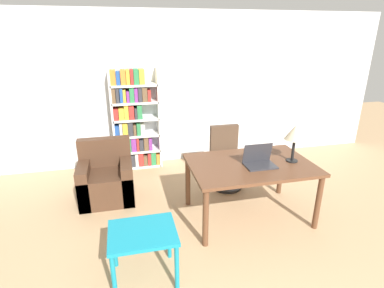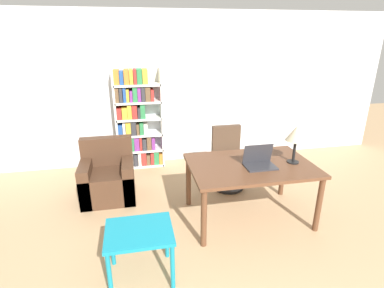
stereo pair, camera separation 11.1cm
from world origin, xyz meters
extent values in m
cube|color=silver|center=(0.00, 4.53, 1.35)|extent=(8.00, 0.06, 2.70)
cube|color=brown|center=(0.50, 2.39, 0.74)|extent=(1.55, 1.03, 0.04)
cylinder|color=brown|center=(-0.22, 1.93, 0.36)|extent=(0.07, 0.07, 0.72)
cylinder|color=brown|center=(1.21, 1.93, 0.36)|extent=(0.07, 0.07, 0.72)
cylinder|color=brown|center=(-0.22, 2.85, 0.36)|extent=(0.07, 0.07, 0.72)
cylinder|color=brown|center=(1.21, 2.85, 0.36)|extent=(0.07, 0.07, 0.72)
cube|color=#2D2D33|center=(0.57, 2.28, 0.77)|extent=(0.38, 0.25, 0.02)
cube|color=#2D2D33|center=(0.57, 2.38, 0.91)|extent=(0.38, 0.06, 0.25)
cube|color=white|center=(0.57, 2.39, 0.91)|extent=(0.34, 0.05, 0.22)
cylinder|color=black|center=(1.04, 2.33, 0.77)|extent=(0.15, 0.15, 0.01)
cylinder|color=black|center=(1.04, 2.33, 0.92)|extent=(0.04, 0.04, 0.28)
cone|color=#C6B793|center=(1.04, 2.33, 1.16)|extent=(0.26, 0.26, 0.19)
cylinder|color=black|center=(0.49, 3.22, 0.02)|extent=(0.49, 0.49, 0.04)
cylinder|color=#262626|center=(0.49, 3.22, 0.20)|extent=(0.06, 0.06, 0.32)
cube|color=#4C3828|center=(0.49, 3.22, 0.41)|extent=(0.47, 0.47, 0.10)
cube|color=#4C3828|center=(0.49, 3.41, 0.71)|extent=(0.45, 0.08, 0.51)
cube|color=teal|center=(-0.94, 1.61, 0.53)|extent=(0.64, 0.52, 0.04)
cylinder|color=teal|center=(-1.22, 1.38, 0.26)|extent=(0.04, 0.04, 0.51)
cylinder|color=teal|center=(-0.65, 1.38, 0.26)|extent=(0.04, 0.04, 0.51)
cylinder|color=teal|center=(-1.22, 1.83, 0.26)|extent=(0.04, 0.04, 0.51)
cylinder|color=teal|center=(-0.65, 1.83, 0.26)|extent=(0.04, 0.04, 0.51)
cube|color=#472D1E|center=(-1.34, 3.26, 0.22)|extent=(0.75, 0.68, 0.44)
cube|color=#472D1E|center=(-1.34, 3.52, 0.65)|extent=(0.75, 0.16, 0.43)
cube|color=#472D1E|center=(-1.64, 3.26, 0.29)|extent=(0.16, 0.68, 0.59)
cube|color=#472D1E|center=(-1.04, 3.26, 0.29)|extent=(0.16, 0.68, 0.59)
cube|color=white|center=(-1.21, 4.34, 0.89)|extent=(0.04, 0.28, 1.77)
cube|color=white|center=(-0.42, 4.34, 0.89)|extent=(0.04, 0.28, 1.77)
cube|color=white|center=(-0.81, 4.34, 0.02)|extent=(0.79, 0.28, 0.04)
cube|color=#B72D28|center=(-1.15, 4.34, 0.16)|extent=(0.08, 0.24, 0.24)
cube|color=#2D7F47|center=(-1.07, 4.34, 0.13)|extent=(0.06, 0.24, 0.18)
cube|color=silver|center=(-1.00, 4.34, 0.16)|extent=(0.07, 0.24, 0.24)
cube|color=#333338|center=(-0.92, 4.34, 0.15)|extent=(0.07, 0.24, 0.22)
cube|color=silver|center=(-0.85, 4.34, 0.15)|extent=(0.05, 0.24, 0.23)
cube|color=#B72D28|center=(-0.78, 4.34, 0.16)|extent=(0.09, 0.24, 0.24)
cube|color=brown|center=(-0.70, 4.34, 0.13)|extent=(0.07, 0.24, 0.19)
cube|color=#B72D28|center=(-0.63, 4.34, 0.15)|extent=(0.06, 0.24, 0.23)
cube|color=#2D7F47|center=(-0.55, 4.34, 0.16)|extent=(0.09, 0.24, 0.24)
cube|color=orange|center=(-0.47, 4.34, 0.14)|extent=(0.07, 0.24, 0.20)
cube|color=white|center=(-0.81, 4.34, 0.31)|extent=(0.79, 0.28, 0.04)
cube|color=#333338|center=(-1.16, 4.34, 0.45)|extent=(0.06, 0.24, 0.24)
cube|color=#234C99|center=(-1.09, 4.34, 0.43)|extent=(0.08, 0.24, 0.20)
cube|color=#333338|center=(-1.03, 4.34, 0.45)|extent=(0.04, 0.24, 0.24)
cube|color=#2D7F47|center=(-0.97, 4.34, 0.45)|extent=(0.07, 0.24, 0.24)
cube|color=#7F338C|center=(-0.89, 4.34, 0.45)|extent=(0.09, 0.24, 0.24)
cube|color=#B72D28|center=(-0.82, 4.34, 0.45)|extent=(0.04, 0.24, 0.24)
cube|color=#333338|center=(-0.75, 4.34, 0.43)|extent=(0.07, 0.24, 0.21)
cube|color=brown|center=(-0.67, 4.34, 0.45)|extent=(0.08, 0.24, 0.24)
cube|color=#7F338C|center=(-0.59, 4.34, 0.44)|extent=(0.06, 0.24, 0.22)
cube|color=white|center=(-0.81, 4.34, 0.61)|extent=(0.79, 0.28, 0.04)
cube|color=#234C99|center=(-1.15, 4.34, 0.72)|extent=(0.07, 0.24, 0.20)
cube|color=silver|center=(-1.09, 4.34, 0.74)|extent=(0.05, 0.24, 0.23)
cube|color=gold|center=(-1.01, 4.34, 0.74)|extent=(0.09, 0.24, 0.23)
cube|color=#333338|center=(-0.92, 4.34, 0.75)|extent=(0.08, 0.24, 0.24)
cube|color=brown|center=(-0.85, 4.34, 0.72)|extent=(0.05, 0.24, 0.19)
cube|color=#2D7F47|center=(-0.79, 4.34, 0.73)|extent=(0.07, 0.24, 0.21)
cube|color=silver|center=(-0.71, 4.34, 0.72)|extent=(0.07, 0.24, 0.19)
cube|color=white|center=(-0.81, 4.34, 0.90)|extent=(0.79, 0.28, 0.04)
cube|color=#B72D28|center=(-1.15, 4.34, 1.02)|extent=(0.08, 0.24, 0.19)
cube|color=gold|center=(-1.06, 4.34, 1.02)|extent=(0.09, 0.24, 0.20)
cube|color=gold|center=(-0.97, 4.34, 1.04)|extent=(0.07, 0.24, 0.24)
cube|color=#B72D28|center=(-0.89, 4.34, 1.04)|extent=(0.09, 0.24, 0.23)
cube|color=#333338|center=(-0.81, 4.34, 1.02)|extent=(0.04, 0.24, 0.19)
cube|color=#2D7F47|center=(-0.75, 4.34, 1.04)|extent=(0.08, 0.24, 0.24)
cube|color=white|center=(-0.81, 4.34, 1.20)|extent=(0.79, 0.28, 0.04)
cube|color=brown|center=(-1.16, 4.34, 1.34)|extent=(0.06, 0.24, 0.24)
cube|color=#333338|center=(-1.09, 4.34, 1.34)|extent=(0.05, 0.24, 0.24)
cube|color=#234C99|center=(-1.03, 4.34, 1.34)|extent=(0.05, 0.24, 0.24)
cube|color=gold|center=(-0.98, 4.34, 1.32)|extent=(0.05, 0.24, 0.22)
cube|color=#7F338C|center=(-0.93, 4.34, 1.31)|extent=(0.05, 0.24, 0.19)
cube|color=#2D7F47|center=(-0.86, 4.34, 1.34)|extent=(0.08, 0.24, 0.24)
cube|color=#7F338C|center=(-0.79, 4.34, 1.33)|extent=(0.06, 0.24, 0.24)
cube|color=#333338|center=(-0.72, 4.34, 1.34)|extent=(0.06, 0.24, 0.24)
cube|color=brown|center=(-0.65, 4.34, 1.34)|extent=(0.08, 0.24, 0.24)
cube|color=#B72D28|center=(-0.57, 4.34, 1.31)|extent=(0.05, 0.24, 0.19)
cube|color=white|center=(-0.81, 4.34, 1.49)|extent=(0.79, 0.28, 0.04)
cube|color=orange|center=(-1.14, 4.34, 1.63)|extent=(0.09, 0.24, 0.24)
cube|color=#234C99|center=(-1.06, 4.34, 1.62)|extent=(0.06, 0.24, 0.21)
cube|color=orange|center=(-0.98, 4.34, 1.63)|extent=(0.08, 0.24, 0.24)
cube|color=gold|center=(-0.90, 4.34, 1.63)|extent=(0.06, 0.24, 0.24)
cube|color=#B72D28|center=(-0.84, 4.34, 1.63)|extent=(0.05, 0.24, 0.24)
cube|color=#2D7F47|center=(-0.77, 4.34, 1.63)|extent=(0.09, 0.24, 0.24)
cube|color=gold|center=(-0.68, 4.34, 1.63)|extent=(0.09, 0.24, 0.24)
camera|label=1|loc=(-1.03, -0.81, 2.31)|focal=28.00mm
camera|label=2|loc=(-0.92, -0.83, 2.31)|focal=28.00mm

